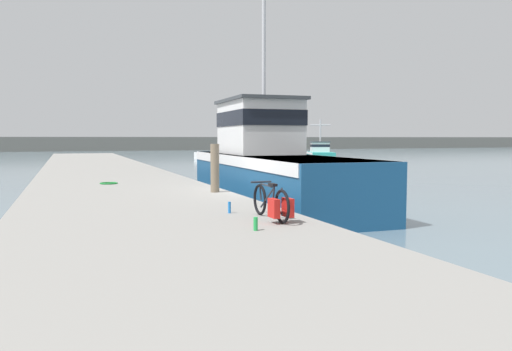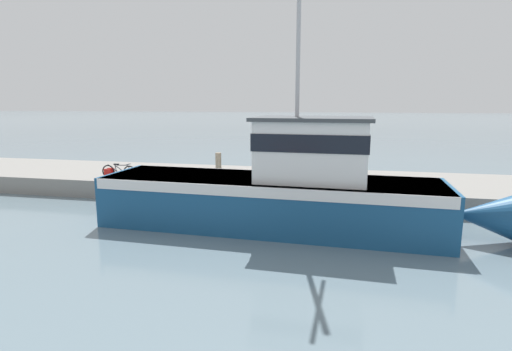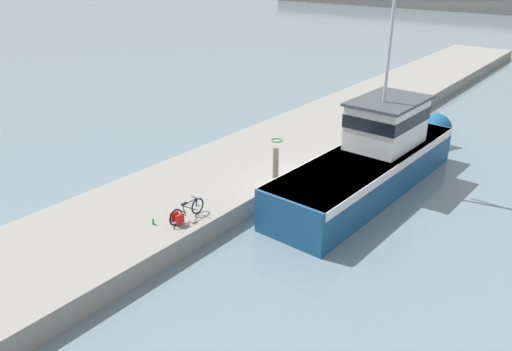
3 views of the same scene
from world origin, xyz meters
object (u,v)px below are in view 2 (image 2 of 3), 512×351
Objects in this scene: fishing_boat_main at (290,189)px; water_bottle_on_curb at (144,175)px; mooring_post at (218,169)px; bicycle_touring at (116,172)px; water_bottle_by_bike at (108,173)px.

fishing_boat_main reaches higher than water_bottle_on_curb.
fishing_boat_main reaches higher than mooring_post.
fishing_boat_main is 10.05× the size of mooring_post.
water_bottle_by_bike is at bearing -129.37° from bicycle_touring.
water_bottle_on_curb is at bearing 84.82° from water_bottle_by_bike.
mooring_post is 6.06× the size of water_bottle_by_bike.
fishing_boat_main is 57.79× the size of water_bottle_on_curb.
mooring_post is 6.16m from water_bottle_by_bike.
fishing_boat_main is at bearing 67.16° from water_bottle_by_bike.
water_bottle_on_curb is 1.05× the size of water_bottle_by_bike.
mooring_post reaches higher than water_bottle_by_bike.
fishing_boat_main is 9.31m from bicycle_touring.
fishing_boat_main is at bearing 68.74° from bicycle_touring.
bicycle_touring is at bearing 50.94° from water_bottle_by_bike.
bicycle_touring is at bearing -109.05° from fishing_boat_main.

